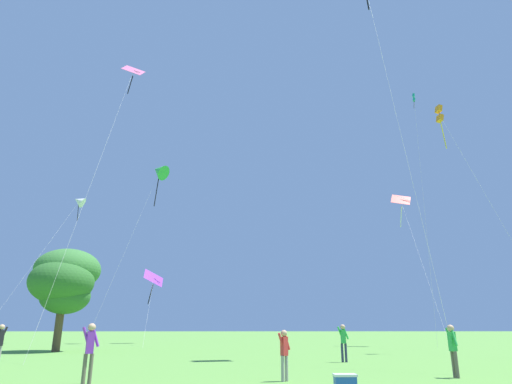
% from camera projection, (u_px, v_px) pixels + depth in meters
% --- Properties ---
extents(kite_purple_streamer, '(2.71, 11.67, 7.98)m').
position_uv_depth(kite_purple_streamer, '(153.00, 282.00, 48.80)').
color(kite_purple_streamer, purple).
rests_on(kite_purple_streamer, ground_plane).
extents(kite_teal_box, '(3.06, 5.67, 26.85)m').
position_uv_depth(kite_teal_box, '(414.00, 104.00, 48.75)').
color(kite_teal_box, teal).
rests_on(kite_teal_box, ground_plane).
extents(kite_pink_low, '(1.80, 11.10, 22.74)m').
position_uv_depth(kite_pink_low, '(130.00, 80.00, 35.53)').
color(kite_pink_low, pink).
rests_on(kite_pink_low, ground_plane).
extents(kite_white_distant, '(3.20, 12.69, 16.71)m').
position_uv_depth(kite_white_distant, '(79.00, 201.00, 51.63)').
color(kite_white_distant, white).
rests_on(kite_white_distant, ground_plane).
extents(kite_red_high, '(3.16, 12.67, 14.60)m').
position_uv_depth(kite_red_high, '(402.00, 206.00, 43.29)').
color(kite_red_high, red).
rests_on(kite_red_high, ground_plane).
extents(kite_orange_box, '(2.62, 6.96, 18.22)m').
position_uv_depth(kite_orange_box, '(440.00, 116.00, 33.90)').
color(kite_orange_box, orange).
rests_on(kite_orange_box, ground_plane).
extents(kite_green_small, '(5.29, 9.42, 20.80)m').
position_uv_depth(kite_green_small, '(159.00, 171.00, 52.52)').
color(kite_green_small, green).
rests_on(kite_green_small, ground_plane).
extents(person_with_spool, '(0.23, 0.56, 1.71)m').
position_uv_depth(person_with_spool, '(453.00, 345.00, 14.94)').
color(person_with_spool, '#665B4C').
rests_on(person_with_spool, ground_plane).
extents(person_in_red_shirt, '(0.54, 0.32, 1.74)m').
position_uv_depth(person_in_red_shirt, '(90.00, 347.00, 13.31)').
color(person_in_red_shirt, '#665B4C').
rests_on(person_in_red_shirt, ground_plane).
extents(person_child_small, '(0.57, 0.24, 1.77)m').
position_uv_depth(person_child_small, '(343.00, 339.00, 21.57)').
color(person_child_small, '#2D3351').
rests_on(person_child_small, ground_plane).
extents(person_foreground_watcher, '(0.45, 0.35, 1.55)m').
position_uv_depth(person_foreground_watcher, '(284.00, 350.00, 13.97)').
color(person_foreground_watcher, gray).
rests_on(person_foreground_watcher, ground_plane).
extents(person_far_back, '(0.34, 0.54, 1.75)m').
position_uv_depth(person_far_back, '(0.00, 341.00, 18.87)').
color(person_far_back, gray).
rests_on(person_far_back, ground_plane).
extents(tree_right_cluster, '(4.74, 5.51, 7.30)m').
position_uv_depth(tree_right_cluster, '(65.00, 280.00, 32.07)').
color(tree_right_cluster, brown).
rests_on(tree_right_cluster, ground_plane).
extents(picnic_cooler, '(0.60, 0.40, 0.44)m').
position_uv_depth(picnic_cooler, '(345.00, 383.00, 11.55)').
color(picnic_cooler, '#2351B2').
rests_on(picnic_cooler, ground_plane).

